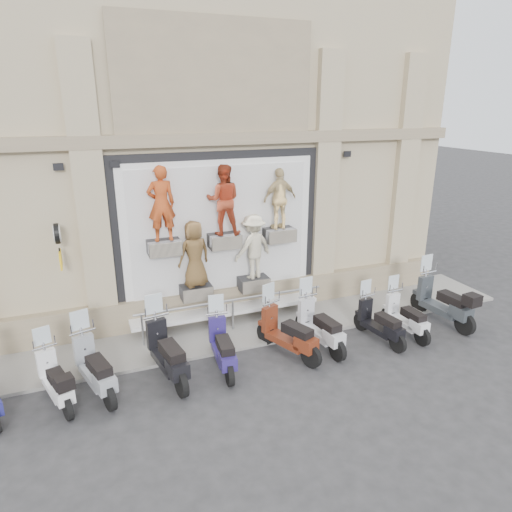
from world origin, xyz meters
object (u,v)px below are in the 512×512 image
object	(u,v)px
scooter_d	(166,342)
scooter_i	(407,309)
scooter_f	(288,324)
clock_sign_bracket	(58,240)
scooter_b	(54,371)
scooter_h	(380,315)
scooter_j	(444,293)
scooter_e	(222,337)
scooter_c	(93,358)
guard_rail	(233,316)
scooter_g	(320,317)

from	to	relation	value
scooter_d	scooter_i	world-z (taller)	scooter_d
scooter_i	scooter_f	bearing A→B (deg)	174.77
clock_sign_bracket	scooter_b	xyz separation A→B (m)	(-0.31, -2.01, -2.08)
scooter_b	scooter_h	world-z (taller)	scooter_h
scooter_f	scooter_b	bearing A→B (deg)	158.28
scooter_j	scooter_e	bearing A→B (deg)	174.67
scooter_d	scooter_i	bearing A→B (deg)	-11.43
scooter_i	scooter_h	bearing A→B (deg)	-179.12
scooter_c	scooter_h	distance (m)	6.72
scooter_f	scooter_i	size ratio (longest dim) A/B	1.14
scooter_e	scooter_j	distance (m)	6.20
scooter_e	scooter_i	size ratio (longest dim) A/B	1.08
guard_rail	scooter_e	bearing A→B (deg)	-116.41
scooter_h	scooter_b	bearing A→B (deg)	170.54
guard_rail	scooter_g	bearing A→B (deg)	-41.26
scooter_e	scooter_f	xyz separation A→B (m)	(1.60, -0.02, 0.05)
scooter_j	scooter_g	bearing A→B (deg)	173.98
guard_rail	scooter_h	size ratio (longest dim) A/B	2.86
scooter_g	clock_sign_bracket	bearing A→B (deg)	153.94
scooter_d	scooter_f	size ratio (longest dim) A/B	1.05
guard_rail	scooter_i	distance (m)	4.44
clock_sign_bracket	scooter_d	bearing A→B (deg)	-45.48
scooter_b	scooter_d	bearing A→B (deg)	-15.33
scooter_c	scooter_f	size ratio (longest dim) A/B	0.99
scooter_b	scooter_g	bearing A→B (deg)	-16.61
scooter_c	scooter_h	size ratio (longest dim) A/B	1.12
guard_rail	scooter_d	world-z (taller)	scooter_d
scooter_b	scooter_c	size ratio (longest dim) A/B	0.89
scooter_b	scooter_c	bearing A→B (deg)	-10.84
scooter_g	guard_rail	bearing A→B (deg)	132.03
scooter_b	scooter_f	size ratio (longest dim) A/B	0.88
scooter_h	scooter_e	bearing A→B (deg)	168.99
clock_sign_bracket	scooter_d	size ratio (longest dim) A/B	0.48
scooter_i	scooter_j	xyz separation A→B (m)	(1.35, 0.19, 0.15)
scooter_e	scooter_g	size ratio (longest dim) A/B	0.96
scooter_e	scooter_g	distance (m)	2.48
clock_sign_bracket	scooter_j	size ratio (longest dim) A/B	0.48
scooter_f	scooter_e	bearing A→B (deg)	157.83
scooter_f	scooter_i	distance (m)	3.26
scooter_e	scooter_i	distance (m)	4.85
scooter_j	scooter_c	bearing A→B (deg)	174.16
scooter_c	scooter_g	distance (m)	5.17
scooter_e	scooter_i	xyz separation A→B (m)	(4.85, -0.19, -0.06)
scooter_c	scooter_j	world-z (taller)	scooter_j
scooter_b	scooter_i	xyz separation A→B (m)	(8.29, -0.20, -0.01)
guard_rail	scooter_b	xyz separation A→B (m)	(-4.21, -1.54, 0.25)
scooter_d	scooter_j	bearing A→B (deg)	-9.55
scooter_b	scooter_g	size ratio (longest dim) A/B	0.90
scooter_e	scooter_c	bearing A→B (deg)	-176.27
clock_sign_bracket	scooter_h	bearing A→B (deg)	-17.47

